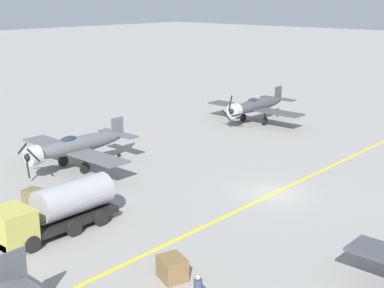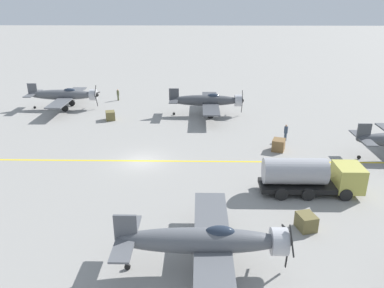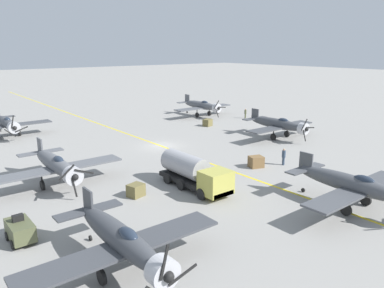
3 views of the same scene
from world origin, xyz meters
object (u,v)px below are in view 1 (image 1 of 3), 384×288
object	(u,v)px
fuel_tanker	(55,210)
airplane_near_right	(256,106)
traffic_cone	(144,129)
supply_crate_outboard	(172,268)
supply_crate_mid_lane	(34,197)
airplane_mid_right	(76,146)

from	to	relation	value
fuel_tanker	airplane_near_right	bearing A→B (deg)	-75.80
traffic_cone	airplane_near_right	bearing A→B (deg)	-119.50
fuel_tanker	supply_crate_outboard	size ratio (longest dim) A/B	5.57
supply_crate_mid_lane	supply_crate_outboard	xyz separation A→B (m)	(-14.24, 0.92, 0.05)
supply_crate_mid_lane	traffic_cone	distance (m)	21.66
airplane_near_right	airplane_mid_right	bearing A→B (deg)	97.85
supply_crate_outboard	traffic_cone	size ratio (longest dim) A/B	2.61
fuel_tanker	supply_crate_mid_lane	bearing A→B (deg)	-17.92
fuel_tanker	traffic_cone	xyz separation A→B (m)	(14.73, -21.05, -1.24)
supply_crate_outboard	supply_crate_mid_lane	bearing A→B (deg)	-3.69
airplane_mid_right	airplane_near_right	bearing A→B (deg)	-91.32
airplane_mid_right	fuel_tanker	xyz separation A→B (m)	(-9.46, 8.52, -0.50)
airplane_near_right	airplane_mid_right	xyz separation A→B (m)	(1.22, 24.02, 0.00)
airplane_mid_right	supply_crate_mid_lane	distance (m)	8.25
fuel_tanker	supply_crate_outboard	world-z (taller)	fuel_tanker
supply_crate_outboard	traffic_cone	xyz separation A→B (m)	(23.86, -20.32, -0.32)
fuel_tanker	traffic_cone	world-z (taller)	fuel_tanker
supply_crate_mid_lane	airplane_mid_right	bearing A→B (deg)	-57.68
airplane_near_right	traffic_cone	bearing A→B (deg)	71.26
airplane_mid_right	supply_crate_mid_lane	world-z (taller)	airplane_mid_right
airplane_mid_right	supply_crate_mid_lane	size ratio (longest dim) A/B	9.09
supply_crate_mid_lane	airplane_near_right	bearing A→B (deg)	-84.23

